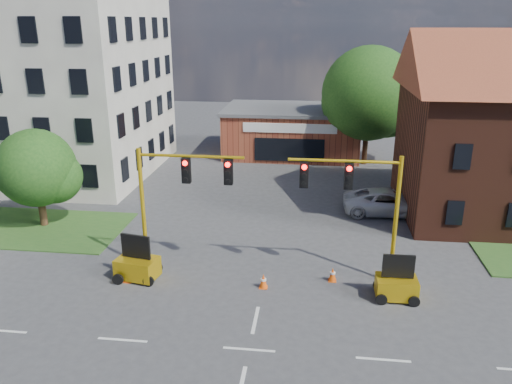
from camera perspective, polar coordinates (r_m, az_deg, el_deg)
ground at (r=19.87m, az=-0.80°, el=-17.56°), size 120.00×120.00×0.00m
office_block at (r=43.78m, az=-24.47°, el=15.38°), size 18.40×15.40×20.60m
brick_shop at (r=46.86m, az=4.12°, el=7.03°), size 12.40×8.40×4.30m
tree_large at (r=43.57m, az=13.29°, el=10.56°), size 8.25×7.86×10.01m
tree_nw_front at (r=31.94m, az=-23.37°, el=2.30°), size 4.82×4.59×5.96m
signal_mast_west at (r=24.11m, az=-9.23°, el=-0.43°), size 5.30×0.60×6.20m
signal_mast_east at (r=23.30m, az=11.84°, el=-1.28°), size 5.30×0.60×6.20m
trailer_west at (r=24.89m, az=-13.40°, el=-8.19°), size 2.12×1.62×2.18m
trailer_east at (r=23.51m, az=15.76°, el=-10.23°), size 1.80×1.21×2.04m
cone_a at (r=24.87m, az=-14.44°, el=-9.20°), size 0.40×0.40×0.70m
cone_b at (r=23.61m, az=0.85°, el=-10.15°), size 0.40×0.40×0.70m
cone_c at (r=23.81m, az=14.90°, el=-10.59°), size 0.40×0.40×0.70m
cone_d at (r=24.44m, az=8.74°, el=-9.30°), size 0.40×0.40×0.70m
pickup_white at (r=33.15m, az=14.87°, el=-1.12°), size 5.77×2.73×1.59m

